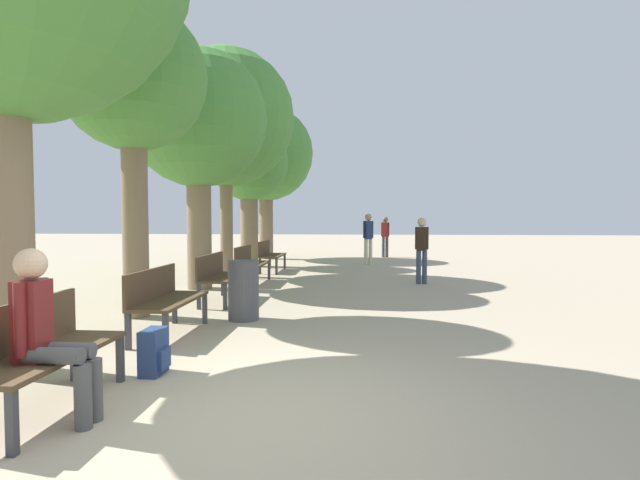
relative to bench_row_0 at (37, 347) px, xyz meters
name	(u,v)px	position (x,y,z in m)	size (l,w,h in m)	color
ground_plane	(243,418)	(1.68, 0.00, -0.52)	(80.00, 80.00, 0.00)	tan
bench_row_0	(37,347)	(0.00, 0.00, 0.00)	(0.54, 1.57, 0.88)	#4C3823
bench_row_1	(163,296)	(0.00, 2.58, 0.00)	(0.54, 1.57, 0.88)	#4C3823
bench_row_2	(219,274)	(0.00, 5.16, 0.00)	(0.54, 1.57, 0.88)	#4C3823
bench_row_3	(250,261)	(0.00, 7.75, 0.00)	(0.54, 1.57, 0.88)	#4C3823
bench_row_4	(270,253)	(0.00, 10.33, 0.00)	(0.54, 1.57, 0.88)	#4C3823
tree_row_1	(133,82)	(-0.90, 3.74, 3.11)	(2.27, 2.27, 4.85)	#7A664C
tree_row_2	(198,121)	(-0.90, 6.83, 3.11)	(2.98, 2.98, 5.18)	#7A664C
tree_row_3	(226,118)	(-0.90, 9.05, 3.60)	(3.57, 3.57, 5.92)	#7A664C
tree_row_4	(249,164)	(-0.90, 11.74, 2.70)	(2.48, 2.48, 4.56)	#7A664C
tree_row_5	(266,155)	(-0.90, 14.57, 3.34)	(3.50, 3.50, 5.66)	#7A664C
person_seated	(48,331)	(0.25, -0.22, 0.19)	(0.61, 0.35, 1.33)	#4C4C4C
backpack	(154,352)	(0.55, 0.99, -0.30)	(0.23, 0.34, 0.45)	navy
pedestrian_near	(422,246)	(4.02, 7.96, 0.36)	(0.31, 0.24, 1.55)	#384260
pedestrian_mid	(368,236)	(2.85, 12.57, 0.43)	(0.34, 0.28, 1.67)	beige
pedestrian_far	(385,234)	(3.55, 15.61, 0.38)	(0.32, 0.26, 1.57)	#4C4C4C
trash_bin	(243,290)	(0.83, 3.64, -0.07)	(0.47, 0.47, 0.90)	#4C4C51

